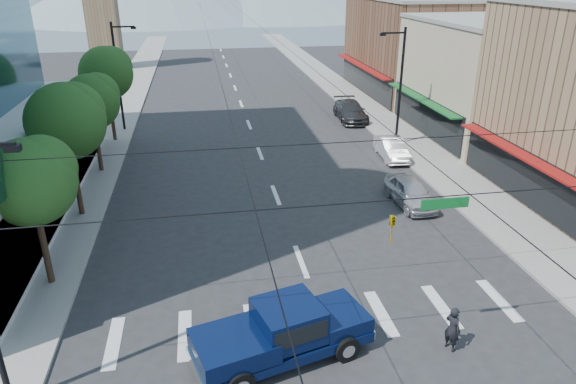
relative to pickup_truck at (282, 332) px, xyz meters
name	(u,v)px	position (x,y,z in m)	size (l,w,h in m)	color
ground	(333,344)	(1.95, 0.34, -1.12)	(160.00, 160.00, 0.00)	#28282B
sidewalk_left	(124,103)	(-10.05, 40.34, -1.05)	(4.00, 120.00, 0.15)	gray
sidewalk_right	(347,95)	(13.95, 40.34, -1.05)	(4.00, 120.00, 0.15)	gray
shop_mid	(498,80)	(21.95, 24.34, 3.38)	(12.00, 14.00, 9.00)	tan
shop_far	(420,47)	(21.95, 40.34, 3.88)	(12.00, 18.00, 10.00)	brown
tree_near	(34,178)	(-9.12, 6.44, 3.87)	(3.65, 3.64, 6.71)	black
tree_midnear	(69,119)	(-9.12, 13.44, 4.47)	(4.09, 4.09, 7.52)	black
tree_midfar	(93,100)	(-9.12, 20.44, 3.87)	(3.65, 3.64, 6.71)	black
tree_far	(108,71)	(-9.12, 27.44, 4.47)	(4.09, 4.09, 7.52)	black
signal_rig	(351,248)	(2.14, -0.66, 3.52)	(21.80, 0.20, 9.00)	black
lamp_pole_nw	(119,73)	(-8.71, 30.34, 3.82)	(2.00, 0.25, 9.00)	black
lamp_pole_ne	(399,83)	(12.62, 22.34, 3.82)	(2.00, 0.25, 9.00)	black
pickup_truck	(282,332)	(0.00, 0.00, 0.00)	(6.71, 3.83, 2.15)	#08153D
pedestrian	(453,329)	(6.13, -0.59, -0.23)	(0.65, 0.43, 1.78)	black
parked_car_near	(410,192)	(9.55, 11.66, -0.33)	(1.86, 4.62, 1.57)	#B9B9BF
parked_car_mid	(391,148)	(11.35, 19.61, -0.37)	(1.59, 4.55, 1.50)	silver
parked_car_far	(350,111)	(11.35, 30.30, -0.27)	(2.39, 5.89, 1.71)	#323134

